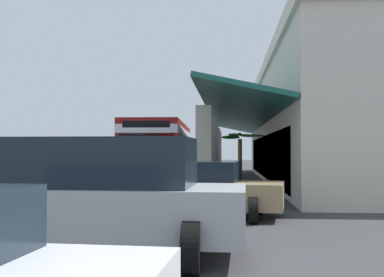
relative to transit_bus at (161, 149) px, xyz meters
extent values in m
plane|color=#38383A|center=(-5.40, 8.22, -1.85)|extent=(120.00, 120.00, 0.00)
cube|color=#9E998E|center=(-3.72, 2.78, -1.79)|extent=(34.87, 0.50, 0.12)
cube|color=silver|center=(-3.72, 12.48, 4.49)|extent=(29.36, 14.13, 0.60)
cube|color=beige|center=(-15.34, 2.64, -0.19)|extent=(0.55, 0.55, 3.33)
cube|color=beige|center=(-9.53, 2.64, -0.19)|extent=(0.55, 0.55, 3.33)
cube|color=beige|center=(-3.72, 2.64, -0.19)|extent=(0.55, 0.55, 3.33)
cube|color=beige|center=(2.10, 2.64, -0.19)|extent=(0.55, 0.55, 3.33)
cube|color=beige|center=(7.91, 2.64, -0.19)|extent=(0.55, 0.55, 3.33)
cube|color=#19594C|center=(-3.72, 3.97, 1.82)|extent=(29.06, 3.16, 0.82)
cube|color=#19232D|center=(-3.72, 5.61, -0.45)|extent=(24.41, 0.08, 2.40)
cube|color=maroon|center=(0.05, 0.00, -0.13)|extent=(11.08, 2.93, 2.75)
cube|color=white|center=(0.05, 0.00, 0.80)|extent=(11.10, 2.95, 0.36)
cube|color=#19232D|center=(-0.25, -0.01, 0.10)|extent=(9.32, 2.90, 0.90)
cube|color=#19232D|center=(5.52, 0.19, 0.00)|extent=(0.14, 2.24, 1.20)
cube|color=black|center=(5.53, 0.19, 0.97)|extent=(0.13, 1.94, 0.28)
cube|color=black|center=(5.65, 0.20, -1.40)|extent=(0.29, 2.45, 0.24)
cube|color=silver|center=(5.54, 1.09, -1.10)|extent=(0.07, 0.24, 0.16)
cube|color=silver|center=(5.60, -0.70, -1.10)|extent=(0.07, 0.24, 0.16)
cube|color=silver|center=(-1.45, -0.05, 1.37)|extent=(2.46, 1.87, 0.24)
cylinder|color=black|center=(3.64, 1.40, -1.35)|extent=(1.00, 0.30, 1.00)
cylinder|color=black|center=(3.73, -1.15, -1.35)|extent=(1.00, 0.30, 1.00)
cylinder|color=black|center=(-3.07, 1.17, -1.35)|extent=(1.00, 0.30, 1.00)
cylinder|color=black|center=(-2.98, -1.38, -1.35)|extent=(1.00, 0.30, 1.00)
cube|color=#B2B5BA|center=(16.87, 1.37, -1.10)|extent=(2.11, 4.86, 0.84)
cube|color=#19232D|center=(16.86, 1.27, -0.28)|extent=(1.83, 3.32, 0.80)
cylinder|color=black|center=(15.95, 3.04, -1.47)|extent=(0.76, 0.26, 0.76)
cylinder|color=black|center=(17.90, 2.97, -1.47)|extent=(0.76, 0.26, 0.76)
cylinder|color=black|center=(15.84, -0.22, -1.47)|extent=(0.76, 0.26, 0.76)
cube|color=maroon|center=(-4.59, -7.79, -1.10)|extent=(4.95, 2.34, 0.84)
cube|color=#19232D|center=(-4.69, -7.79, -0.28)|extent=(3.40, 1.98, 0.80)
cylinder|color=black|center=(-3.05, -6.68, -1.47)|extent=(0.76, 0.26, 0.76)
cylinder|color=black|center=(-2.89, -8.62, -1.47)|extent=(0.76, 0.26, 0.76)
cylinder|color=black|center=(-6.30, -6.95, -1.47)|extent=(0.76, 0.26, 0.76)
cylinder|color=black|center=(-6.14, -8.89, -1.47)|extent=(0.76, 0.26, 0.76)
cube|color=#9E845B|center=(12.00, 2.72, -1.25)|extent=(2.36, 4.60, 0.66)
cube|color=#19232D|center=(11.97, 2.52, -0.65)|extent=(1.89, 2.65, 0.54)
cylinder|color=black|center=(11.30, 4.32, -1.53)|extent=(0.64, 0.22, 0.64)
cylinder|color=black|center=(13.09, 4.08, -1.53)|extent=(0.64, 0.22, 0.64)
cylinder|color=black|center=(10.91, 1.35, -1.53)|extent=(0.64, 0.22, 0.64)
cylinder|color=black|center=(12.69, 1.12, -1.53)|extent=(0.64, 0.22, 0.64)
cylinder|color=#726651|center=(11.30, -1.38, -1.42)|extent=(0.16, 0.16, 0.86)
cylinder|color=#726651|center=(11.44, -1.69, -1.42)|extent=(0.16, 0.16, 0.86)
cube|color=#26664C|center=(11.37, -1.53, -0.67)|extent=(0.53, 0.28, 0.65)
sphere|color=tan|center=(11.37, -1.53, -0.22)|extent=(0.23, 0.23, 0.23)
cylinder|color=#26664C|center=(11.08, -1.45, -0.63)|extent=(0.09, 0.09, 0.58)
cylinder|color=#26664C|center=(11.67, -1.62, -0.63)|extent=(0.09, 0.09, 0.58)
cube|color=gray|center=(6.13, 3.94, -1.56)|extent=(0.94, 0.94, 0.58)
cylinder|color=#332319|center=(6.13, 3.94, -1.26)|extent=(0.80, 0.80, 0.02)
cylinder|color=brown|center=(6.13, 3.94, -0.46)|extent=(0.16, 0.16, 1.62)
ellipsoid|color=#1E6028|center=(6.59, 3.89, 0.51)|extent=(0.94, 0.31, 0.17)
ellipsoid|color=#1E6028|center=(6.20, 4.40, 0.47)|extent=(0.34, 0.96, 0.16)
ellipsoid|color=#1E6028|center=(5.85, 4.21, 0.49)|extent=(0.72, 0.70, 0.16)
ellipsoid|color=#1E6028|center=(5.83, 3.72, 0.52)|extent=(0.73, 0.62, 0.15)
ellipsoid|color=#1E6028|center=(6.35, 3.59, 0.41)|extent=(0.61, 0.82, 0.18)
camera|label=1|loc=(24.73, 3.50, -0.09)|focal=45.16mm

